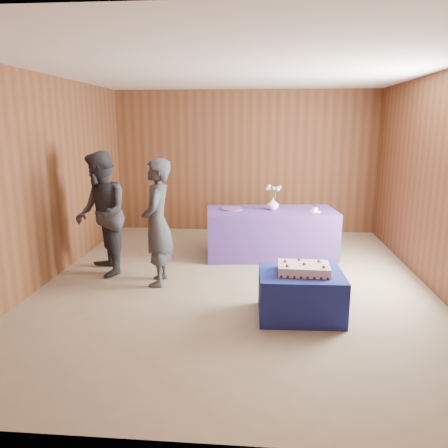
# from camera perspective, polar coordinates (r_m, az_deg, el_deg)

# --- Properties ---
(ground) EXTENTS (6.00, 6.00, 0.00)m
(ground) POSITION_cam_1_polar(r_m,az_deg,el_deg) (5.85, 1.47, -7.73)
(ground) COLOR gray
(ground) RESTS_ON ground
(room_shell) EXTENTS (5.04, 6.04, 2.72)m
(room_shell) POSITION_cam_1_polar(r_m,az_deg,el_deg) (5.48, 1.58, 10.20)
(room_shell) COLOR brown
(room_shell) RESTS_ON ground
(cake_table) EXTENTS (0.92, 0.73, 0.50)m
(cake_table) POSITION_cam_1_polar(r_m,az_deg,el_deg) (4.88, 9.97, -9.08)
(cake_table) COLOR navy
(cake_table) RESTS_ON ground
(serving_table) EXTENTS (2.09, 1.14, 0.75)m
(serving_table) POSITION_cam_1_polar(r_m,az_deg,el_deg) (6.97, 6.11, -1.18)
(serving_table) COLOR #5C3697
(serving_table) RESTS_ON ground
(sheet_cake) EXTENTS (0.59, 0.41, 0.13)m
(sheet_cake) POSITION_cam_1_polar(r_m,az_deg,el_deg) (4.78, 10.36, -5.76)
(sheet_cake) COLOR white
(sheet_cake) RESTS_ON cake_table
(vase) EXTENTS (0.19, 0.19, 0.19)m
(vase) POSITION_cam_1_polar(r_m,az_deg,el_deg) (6.87, 6.42, 2.62)
(vase) COLOR white
(vase) RESTS_ON serving_table
(flower_spray) EXTENTS (0.25, 0.25, 0.19)m
(flower_spray) POSITION_cam_1_polar(r_m,az_deg,el_deg) (6.83, 6.47, 4.71)
(flower_spray) COLOR #37692A
(flower_spray) RESTS_ON vase
(platter) EXTENTS (0.47, 0.47, 0.02)m
(platter) POSITION_cam_1_polar(r_m,az_deg,el_deg) (6.88, 1.00, 2.00)
(platter) COLOR #714A95
(platter) RESTS_ON serving_table
(plate) EXTENTS (0.24, 0.24, 0.01)m
(plate) POSITION_cam_1_polar(r_m,az_deg,el_deg) (6.83, 11.79, 1.61)
(plate) COLOR white
(plate) RESTS_ON serving_table
(cake_slice) EXTENTS (0.08, 0.08, 0.08)m
(cake_slice) POSITION_cam_1_polar(r_m,az_deg,el_deg) (6.82, 11.81, 1.90)
(cake_slice) COLOR white
(cake_slice) RESTS_ON plate
(knife) EXTENTS (0.26, 0.03, 0.00)m
(knife) POSITION_cam_1_polar(r_m,az_deg,el_deg) (6.74, 12.48, 1.39)
(knife) COLOR #B2B2B6
(knife) RESTS_ON serving_table
(guest_left) EXTENTS (0.45, 0.63, 1.65)m
(guest_left) POSITION_cam_1_polar(r_m,az_deg,el_deg) (5.67, -8.73, 0.16)
(guest_left) COLOR #34353E
(guest_left) RESTS_ON ground
(guest_right) EXTENTS (0.98, 1.05, 1.72)m
(guest_right) POSITION_cam_1_polar(r_m,az_deg,el_deg) (6.21, -15.72, 1.24)
(guest_right) COLOR #2E2E37
(guest_right) RESTS_ON ground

